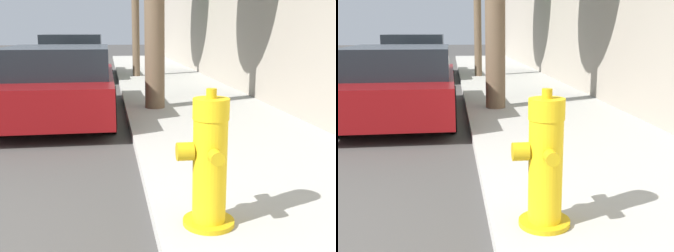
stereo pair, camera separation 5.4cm
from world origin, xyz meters
TOP-DOWN VIEW (x-y plane):
  - fire_hydrant at (2.38, 0.25)m, footprint 0.41×0.42m
  - parked_car_near at (0.92, 4.73)m, footprint 1.79×3.97m
  - parked_car_mid at (0.70, 10.84)m, footprint 1.88×4.00m

SIDE VIEW (x-z plane):
  - fire_hydrant at x=2.38m, z-range 0.07..1.04m
  - parked_car_near at x=0.92m, z-range 0.00..1.19m
  - parked_car_mid at x=0.70m, z-range -0.01..1.31m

